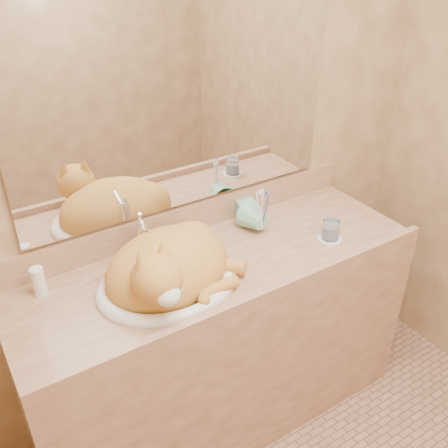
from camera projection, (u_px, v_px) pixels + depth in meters
wall_back at (182, 141)px, 1.90m from camera, size 2.40×0.02×2.50m
vanity_counter at (221, 343)px, 2.13m from camera, size 1.60×0.55×0.85m
mirror at (181, 105)px, 1.81m from camera, size 1.30×0.02×0.80m
sink_basin at (167, 267)px, 1.74m from camera, size 0.52×0.44×0.16m
faucet at (143, 238)px, 1.88m from camera, size 0.07×0.14×0.18m
cat at (169, 265)px, 1.74m from camera, size 0.54×0.47×0.26m
soap_dispenser at (252, 207)px, 2.09m from camera, size 0.10×0.10×0.18m
toothbrush_cup at (262, 224)px, 2.04m from camera, size 0.13×0.13×0.10m
toothbrushes at (263, 209)px, 2.01m from camera, size 0.03×0.03×0.21m
saucer at (330, 239)px, 2.03m from camera, size 0.10×0.10×0.01m
water_glass at (331, 230)px, 2.01m from camera, size 0.07×0.07×0.08m
lotion_bottle at (39, 282)px, 1.71m from camera, size 0.05×0.05×0.11m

